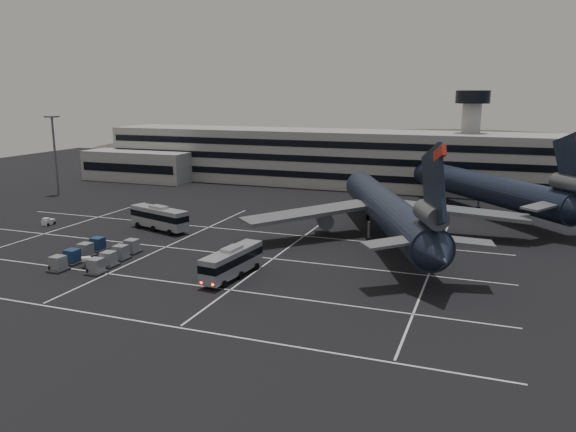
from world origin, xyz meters
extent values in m
plane|color=black|center=(0.00, 0.00, 0.00)|extent=(260.00, 260.00, 0.00)
cube|color=silver|center=(0.00, -22.00, 0.01)|extent=(90.00, 0.25, 0.01)
cube|color=silver|center=(0.00, -10.00, 0.01)|extent=(90.00, 0.25, 0.01)
cube|color=silver|center=(0.00, 4.00, 0.01)|extent=(90.00, 0.25, 0.01)
cube|color=silver|center=(0.00, 18.00, 0.01)|extent=(90.00, 0.25, 0.01)
cube|color=silver|center=(-30.00, 6.00, 0.01)|extent=(0.25, 55.00, 0.01)
cube|color=silver|center=(-6.00, 6.00, 0.01)|extent=(0.25, 55.00, 0.01)
cube|color=silver|center=(12.00, 6.00, 0.01)|extent=(0.25, 55.00, 0.01)
cube|color=silver|center=(34.00, 6.00, 0.01)|extent=(0.25, 55.00, 0.01)
cube|color=gray|center=(0.00, 72.00, 7.00)|extent=(120.00, 18.00, 14.00)
cube|color=black|center=(0.00, 62.95, 3.50)|extent=(118.00, 0.20, 1.60)
cube|color=black|center=(0.00, 62.95, 7.50)|extent=(118.00, 0.20, 1.60)
cube|color=black|center=(0.00, 62.95, 11.20)|extent=(118.00, 0.20, 1.60)
cube|color=gray|center=(-50.00, 60.00, 4.00)|extent=(30.00, 10.00, 8.00)
cylinder|color=gray|center=(35.00, 74.00, 11.00)|extent=(4.40, 4.40, 22.00)
cylinder|color=black|center=(35.00, 74.00, 22.50)|extent=(8.00, 8.00, 3.00)
ellipsoid|color=#38332B|center=(-60.00, 170.00, -10.50)|extent=(196.00, 140.00, 32.00)
ellipsoid|color=#38332B|center=(30.00, 170.00, -13.50)|extent=(252.00, 180.00, 44.00)
cylinder|color=slate|center=(-55.00, 35.00, 9.00)|extent=(0.50, 0.50, 18.00)
cube|color=slate|center=(-55.00, 35.00, 18.10)|extent=(2.40, 2.40, 0.35)
cylinder|color=black|center=(25.42, 19.57, 5.20)|extent=(24.26, 46.26, 5.60)
cone|color=black|center=(14.99, 43.61, 5.20)|extent=(6.93, 6.36, 5.60)
cone|color=black|center=(35.98, -4.73, 5.20)|extent=(6.61, 6.59, 5.04)
cube|color=black|center=(34.59, -1.52, 12.60)|extent=(4.23, 8.89, 10.97)
cube|color=#AC2616|center=(35.18, -2.90, 16.80)|extent=(1.79, 3.18, 2.24)
cylinder|color=#595B60|center=(34.39, -1.06, 9.30)|extent=(4.87, 6.58, 2.70)
cube|color=slate|center=(30.34, -2.28, 5.80)|extent=(7.97, 6.96, 0.87)
cube|color=slate|center=(38.04, 1.07, 5.80)|extent=(7.99, 4.63, 0.87)
cube|color=slate|center=(13.16, 16.43, 4.40)|extent=(19.35, 19.54, 1.75)
cylinder|color=#595B60|center=(14.72, 20.38, 2.70)|extent=(4.67, 6.12, 2.70)
cube|color=slate|center=(36.09, 26.39, 4.40)|extent=(22.14, 6.07, 1.75)
cylinder|color=#595B60|center=(32.15, 27.95, 2.70)|extent=(4.67, 6.12, 2.70)
cylinder|color=slate|center=(19.30, 33.66, 2.20)|extent=(0.44, 0.44, 3.00)
cylinder|color=black|center=(19.30, 33.66, 0.55)|extent=(0.90, 1.21, 1.10)
cylinder|color=slate|center=(23.29, 16.47, 2.20)|extent=(0.44, 0.44, 3.00)
cylinder|color=black|center=(23.29, 16.47, 0.55)|extent=(0.90, 1.21, 1.10)
cylinder|color=slate|center=(29.16, 19.02, 2.20)|extent=(0.44, 0.44, 3.00)
cylinder|color=black|center=(29.16, 19.02, 0.55)|extent=(0.90, 1.21, 1.10)
cylinder|color=black|center=(38.57, 48.54, 5.20)|extent=(34.22, 41.08, 5.60)
cone|color=black|center=(22.29, 69.06, 5.20)|extent=(7.18, 7.01, 5.60)
cube|color=black|center=(52.87, 30.52, 12.60)|extent=(6.28, 7.73, 10.97)
cylinder|color=#595B60|center=(52.56, 30.91, 9.30)|extent=(5.84, 6.38, 2.70)
cube|color=slate|center=(48.96, 28.69, 5.80)|extent=(7.25, 7.82, 0.87)
cylinder|color=slate|center=(38.57, 48.54, 2.20)|extent=(0.44, 0.44, 3.00)
cylinder|color=black|center=(38.57, 48.54, 0.55)|extent=(1.08, 1.17, 1.10)
cube|color=#94979C|center=(10.15, -5.61, 2.14)|extent=(3.83, 11.70, 3.13)
cube|color=black|center=(10.15, -5.61, 2.52)|extent=(3.90, 11.77, 0.99)
cube|color=#94979C|center=(10.15, -5.61, 3.90)|extent=(2.00, 3.29, 0.37)
cylinder|color=black|center=(8.42, -9.47, 0.50)|extent=(0.44, 1.03, 1.00)
cylinder|color=black|center=(11.02, -9.75, 0.50)|extent=(0.44, 1.03, 1.00)
cylinder|color=black|center=(8.85, -5.47, 0.50)|extent=(0.44, 1.03, 1.00)
cylinder|color=black|center=(11.45, -5.75, 0.50)|extent=(0.44, 1.03, 1.00)
cylinder|color=black|center=(9.29, -1.47, 0.50)|extent=(0.44, 1.03, 1.00)
cylinder|color=black|center=(11.88, -1.75, 0.50)|extent=(0.44, 1.03, 1.00)
cube|color=#FF0C05|center=(8.70, -11.25, 0.94)|extent=(0.27, 0.11, 0.23)
cube|color=#FF0C05|center=(10.36, -11.43, 0.94)|extent=(0.27, 0.11, 0.23)
cube|color=#94979C|center=(-12.96, 13.07, 2.28)|extent=(12.50, 6.43, 3.34)
cube|color=black|center=(-12.96, 13.07, 2.68)|extent=(12.57, 6.50, 1.06)
cube|color=#94979C|center=(-12.96, 13.07, 4.15)|extent=(3.72, 2.72, 0.39)
cylinder|color=black|center=(-9.32, 10.42, 0.53)|extent=(1.13, 0.67, 1.07)
cylinder|color=black|center=(-8.46, 13.07, 0.53)|extent=(1.13, 0.67, 1.07)
cylinder|color=black|center=(-13.39, 11.75, 0.53)|extent=(1.13, 0.67, 1.07)
cylinder|color=black|center=(-12.53, 14.39, 0.53)|extent=(1.13, 0.67, 1.07)
cylinder|color=black|center=(-17.47, 13.07, 0.53)|extent=(1.13, 0.67, 1.07)
cylinder|color=black|center=(-16.61, 15.72, 0.53)|extent=(1.13, 0.67, 1.07)
cube|color=silver|center=(-34.03, 9.38, 0.55)|extent=(1.25, 2.24, 0.91)
cube|color=silver|center=(-34.02, 8.88, 1.16)|extent=(1.12, 0.93, 0.50)
cylinder|color=black|center=(-34.57, 8.57, 0.28)|extent=(0.23, 0.57, 0.56)
cylinder|color=black|center=(-33.47, 8.58, 0.28)|extent=(0.23, 0.57, 0.56)
cylinder|color=black|center=(-34.60, 10.18, 0.28)|extent=(0.23, 0.57, 0.56)
cylinder|color=black|center=(-33.49, 10.20, 0.28)|extent=(0.23, 0.57, 0.56)
cube|color=silver|center=(-10.10, -8.43, 0.59)|extent=(2.54, 2.59, 0.96)
cube|color=silver|center=(-9.73, -8.82, 1.23)|extent=(1.52, 1.51, 0.53)
cylinder|color=black|center=(-9.94, -9.45, 0.30)|extent=(0.58, 0.60, 0.60)
cylinder|color=black|center=(-9.09, -8.65, 0.30)|extent=(0.58, 0.60, 0.60)
cylinder|color=black|center=(-11.11, -8.21, 0.30)|extent=(0.58, 0.60, 0.60)
cylinder|color=black|center=(-10.26, -7.40, 0.30)|extent=(0.58, 0.60, 0.60)
cube|color=#2D2D30|center=(-13.01, -11.36, 0.18)|extent=(2.46, 2.75, 0.20)
cylinder|color=black|center=(-13.01, -11.36, 0.11)|extent=(0.11, 0.22, 0.22)
cube|color=gray|center=(-13.01, -11.36, 1.18)|extent=(1.97, 1.97, 1.79)
cube|color=#2D2D30|center=(-7.47, -10.55, 0.18)|extent=(2.46, 2.75, 0.20)
cylinder|color=black|center=(-7.47, -10.55, 0.11)|extent=(0.11, 0.22, 0.22)
cube|color=gray|center=(-7.47, -10.55, 1.18)|extent=(1.97, 1.97, 1.79)
cube|color=#2D2D30|center=(-13.50, -8.04, 0.18)|extent=(2.46, 2.75, 0.20)
cylinder|color=black|center=(-13.50, -8.04, 0.11)|extent=(0.11, 0.22, 0.22)
cube|color=navy|center=(-13.50, -8.04, 1.18)|extent=(1.97, 1.97, 1.79)
cube|color=#2D2D30|center=(-7.96, -7.22, 0.18)|extent=(2.46, 2.75, 0.20)
cylinder|color=black|center=(-7.96, -7.22, 0.11)|extent=(0.11, 0.22, 0.22)
cube|color=gray|center=(-7.96, -7.22, 1.18)|extent=(1.97, 1.97, 1.79)
cube|color=#2D2D30|center=(-13.99, -4.71, 0.18)|extent=(2.46, 2.75, 0.20)
cylinder|color=black|center=(-13.99, -4.71, 0.11)|extent=(0.11, 0.22, 0.22)
cube|color=gray|center=(-13.99, -4.71, 1.18)|extent=(1.97, 1.97, 1.79)
cube|color=#2D2D30|center=(-8.45, -3.90, 0.18)|extent=(2.46, 2.75, 0.20)
cylinder|color=black|center=(-8.45, -3.90, 0.11)|extent=(0.11, 0.22, 0.22)
cube|color=gray|center=(-8.45, -3.90, 1.18)|extent=(1.97, 1.97, 1.79)
cube|color=#2D2D30|center=(-14.48, -1.39, 0.18)|extent=(2.46, 2.75, 0.20)
cylinder|color=black|center=(-14.48, -1.39, 0.11)|extent=(0.11, 0.22, 0.22)
cube|color=navy|center=(-14.48, -1.39, 1.18)|extent=(1.97, 1.97, 1.79)
cube|color=#2D2D30|center=(-8.93, -0.57, 0.18)|extent=(2.46, 2.75, 0.20)
cylinder|color=black|center=(-8.93, -0.57, 0.11)|extent=(0.11, 0.22, 0.22)
cube|color=gray|center=(-8.93, -0.57, 1.18)|extent=(1.97, 1.97, 1.79)
camera|label=1|loc=(41.14, -68.28, 23.52)|focal=35.00mm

